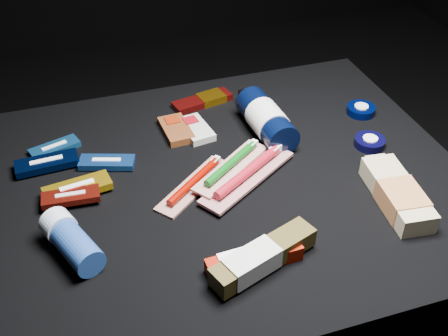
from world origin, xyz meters
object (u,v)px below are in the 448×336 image
object	(u,v)px
lotion_bottle	(266,120)
toothpaste_carton_red	(250,261)
deodorant_stick	(71,241)
bodywash_bottle	(398,195)

from	to	relation	value
lotion_bottle	toothpaste_carton_red	size ratio (longest dim) A/B	1.40
toothpaste_carton_red	lotion_bottle	bearing A→B (deg)	61.96
lotion_bottle	deodorant_stick	distance (m)	0.50
deodorant_stick	toothpaste_carton_red	bearing A→B (deg)	-46.42
lotion_bottle	toothpaste_carton_red	bearing A→B (deg)	-118.35
bodywash_bottle	lotion_bottle	bearing A→B (deg)	123.47
bodywash_bottle	toothpaste_carton_red	size ratio (longest dim) A/B	1.25
bodywash_bottle	deodorant_stick	xyz separation A→B (m)	(-0.59, 0.06, 0.01)
lotion_bottle	bodywash_bottle	distance (m)	0.33
lotion_bottle	bodywash_bottle	xyz separation A→B (m)	(0.15, -0.29, -0.02)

